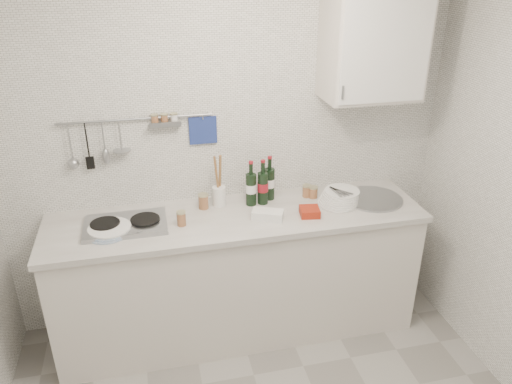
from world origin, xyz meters
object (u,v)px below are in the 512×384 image
(wall_cabinet, at_px, (374,42))
(plate_stack_hob, at_px, (109,230))
(wine_bottles, at_px, (261,181))
(utensil_crock, at_px, (219,194))
(plate_stack_sink, at_px, (340,197))

(wall_cabinet, height_order, plate_stack_hob, wall_cabinet)
(wine_bottles, height_order, utensil_crock, utensil_crock)
(wine_bottles, bearing_deg, plate_stack_hob, -168.96)
(utensil_crock, bearing_deg, plate_stack_hob, -163.37)
(plate_stack_hob, distance_m, plate_stack_sink, 1.51)
(plate_stack_hob, height_order, plate_stack_sink, plate_stack_sink)
(plate_stack_sink, relative_size, wine_bottles, 0.93)
(plate_stack_sink, distance_m, utensil_crock, 0.81)
(plate_stack_hob, bearing_deg, plate_stack_sink, 2.13)
(wine_bottles, bearing_deg, wall_cabinet, -1.79)
(plate_stack_hob, height_order, utensil_crock, utensil_crock)
(wall_cabinet, xyz_separation_m, wine_bottles, (-0.70, 0.02, -0.87))
(wall_cabinet, relative_size, wine_bottles, 2.26)
(plate_stack_hob, xyz_separation_m, plate_stack_sink, (1.51, 0.06, 0.02))
(wall_cabinet, relative_size, plate_stack_hob, 2.54)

